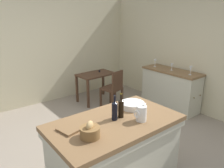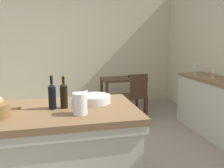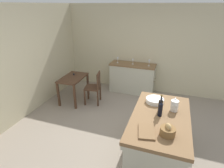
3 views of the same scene
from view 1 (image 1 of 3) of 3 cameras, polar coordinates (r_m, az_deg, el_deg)
The scene contains 16 objects.
ground_plane at distance 3.76m, azimuth -2.83°, elevation -16.56°, with size 6.76×6.76×0.00m, color gray.
wall_back at distance 5.51m, azimuth -19.21°, elevation 8.23°, with size 5.32×0.12×2.60m, color beige.
wall_right at distance 5.14m, azimuth 21.41°, elevation 7.37°, with size 0.12×5.20×2.60m, color beige.
island_table at distance 2.92m, azimuth 0.82°, elevation -16.61°, with size 1.63×0.93×0.88m.
side_cabinet at distance 5.26m, azimuth 14.99°, elevation -1.27°, with size 0.52×1.39×0.91m.
writing_desk at distance 5.45m, azimuth -4.21°, elevation 1.59°, with size 0.92×0.59×0.77m.
wooden_chair at distance 5.05m, azimuth 0.36°, elevation -0.99°, with size 0.47×0.47×0.91m.
pitcher at distance 2.69m, azimuth 7.66°, elevation -7.57°, with size 0.17×0.13×0.24m.
wash_bowl at distance 3.06m, azimuth 5.40°, elevation -5.48°, with size 0.33×0.33×0.08m, color white.
bread_basket at distance 2.35m, azimuth -5.79°, elevation -12.26°, with size 0.22×0.22×0.19m.
cutting_board at distance 2.59m, azimuth -9.93°, elevation -10.98°, with size 0.35×0.23×0.02m, color brown.
wine_bottle_dark at distance 2.74m, azimuth 2.35°, elevation -6.18°, with size 0.07×0.07×0.32m.
wine_bottle_amber at distance 2.67m, azimuth 0.69°, elevation -6.85°, with size 0.07×0.07×0.32m.
wine_glass_far_left at distance 4.82m, azimuth 19.90°, elevation 3.74°, with size 0.07×0.07×0.18m.
wine_glass_left at distance 5.09m, azimuth 15.41°, elevation 4.69°, with size 0.07×0.07×0.16m.
wine_glass_middle at distance 5.36m, azimuth 11.22°, elevation 5.79°, with size 0.07×0.07×0.18m.
Camera 1 is at (-1.79, -2.54, 2.12)m, focal length 34.93 mm.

